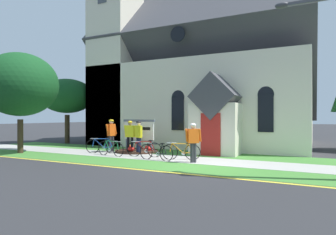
{
  "coord_description": "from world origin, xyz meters",
  "views": [
    {
      "loc": [
        4.42,
        -10.9,
        1.93
      ],
      "look_at": [
        -2.63,
        3.24,
        1.88
      ],
      "focal_mm": 31.34,
      "sensor_mm": 36.0,
      "label": 1
    }
  ],
  "objects_px": {
    "bicycle_red": "(102,146)",
    "cyclist_in_orange_jersey": "(130,134)",
    "church_sign": "(139,130)",
    "yard_deciduous_tree": "(67,96)",
    "cyclist_in_red_jersey": "(139,134)",
    "cyclist_in_blue_jersey": "(193,140)",
    "verge_sapling": "(20,85)",
    "bicycle_silver": "(156,152)",
    "cyclist_in_white_jersey": "(111,133)",
    "bicycle_black": "(110,148)",
    "bicycle_white": "(181,151)",
    "bicycle_green": "(144,149)"
  },
  "relations": [
    {
      "from": "church_sign",
      "to": "bicycle_black",
      "type": "bearing_deg",
      "value": -98.88
    },
    {
      "from": "cyclist_in_blue_jersey",
      "to": "yard_deciduous_tree",
      "type": "xyz_separation_m",
      "value": [
        -11.51,
        4.3,
        2.44
      ]
    },
    {
      "from": "cyclist_in_orange_jersey",
      "to": "cyclist_in_white_jersey",
      "type": "bearing_deg",
      "value": -178.85
    },
    {
      "from": "church_sign",
      "to": "bicycle_red",
      "type": "bearing_deg",
      "value": -130.83
    },
    {
      "from": "bicycle_silver",
      "to": "cyclist_in_red_jersey",
      "type": "xyz_separation_m",
      "value": [
        -1.8,
        1.42,
        0.65
      ]
    },
    {
      "from": "bicycle_black",
      "to": "verge_sapling",
      "type": "xyz_separation_m",
      "value": [
        -4.95,
        -1.26,
        3.25
      ]
    },
    {
      "from": "church_sign",
      "to": "verge_sapling",
      "type": "bearing_deg",
      "value": -147.5
    },
    {
      "from": "cyclist_in_red_jersey",
      "to": "verge_sapling",
      "type": "bearing_deg",
      "value": -157.83
    },
    {
      "from": "bicycle_red",
      "to": "bicycle_silver",
      "type": "relative_size",
      "value": 0.96
    },
    {
      "from": "cyclist_in_orange_jersey",
      "to": "cyclist_in_white_jersey",
      "type": "distance_m",
      "value": 1.21
    },
    {
      "from": "church_sign",
      "to": "yard_deciduous_tree",
      "type": "distance_m",
      "value": 7.96
    },
    {
      "from": "bicycle_white",
      "to": "bicycle_black",
      "type": "relative_size",
      "value": 0.92
    },
    {
      "from": "bicycle_red",
      "to": "bicycle_white",
      "type": "bearing_deg",
      "value": -2.98
    },
    {
      "from": "bicycle_silver",
      "to": "cyclist_in_blue_jersey",
      "type": "xyz_separation_m",
      "value": [
        1.74,
        0.07,
        0.6
      ]
    },
    {
      "from": "bicycle_white",
      "to": "cyclist_in_blue_jersey",
      "type": "xyz_separation_m",
      "value": [
        0.79,
        -0.56,
        0.6
      ]
    },
    {
      "from": "bicycle_green",
      "to": "cyclist_in_white_jersey",
      "type": "height_order",
      "value": "cyclist_in_white_jersey"
    },
    {
      "from": "bicycle_green",
      "to": "cyclist_in_blue_jersey",
      "type": "height_order",
      "value": "cyclist_in_blue_jersey"
    },
    {
      "from": "bicycle_black",
      "to": "cyclist_in_white_jersey",
      "type": "height_order",
      "value": "cyclist_in_white_jersey"
    },
    {
      "from": "cyclist_in_orange_jersey",
      "to": "bicycle_black",
      "type": "bearing_deg",
      "value": -103.22
    },
    {
      "from": "bicycle_green",
      "to": "verge_sapling",
      "type": "distance_m",
      "value": 7.58
    },
    {
      "from": "bicycle_green",
      "to": "cyclist_in_blue_jersey",
      "type": "xyz_separation_m",
      "value": [
        2.77,
        -0.63,
        0.59
      ]
    },
    {
      "from": "yard_deciduous_tree",
      "to": "verge_sapling",
      "type": "relative_size",
      "value": 0.88
    },
    {
      "from": "bicycle_white",
      "to": "cyclist_in_blue_jersey",
      "type": "bearing_deg",
      "value": -35.26
    },
    {
      "from": "cyclist_in_orange_jersey",
      "to": "verge_sapling",
      "type": "xyz_separation_m",
      "value": [
        -5.25,
        -2.54,
        2.61
      ]
    },
    {
      "from": "cyclist_in_blue_jersey",
      "to": "verge_sapling",
      "type": "bearing_deg",
      "value": -173.65
    },
    {
      "from": "church_sign",
      "to": "bicycle_green",
      "type": "xyz_separation_m",
      "value": [
        1.37,
        -1.69,
        -0.79
      ]
    },
    {
      "from": "church_sign",
      "to": "yard_deciduous_tree",
      "type": "bearing_deg",
      "value": 164.91
    },
    {
      "from": "bicycle_black",
      "to": "bicycle_green",
      "type": "distance_m",
      "value": 1.74
    },
    {
      "from": "church_sign",
      "to": "cyclist_in_white_jersey",
      "type": "relative_size",
      "value": 1.16
    },
    {
      "from": "cyclist_in_white_jersey",
      "to": "bicycle_green",
      "type": "bearing_deg",
      "value": -17.87
    },
    {
      "from": "bicycle_black",
      "to": "cyclist_in_orange_jersey",
      "type": "bearing_deg",
      "value": 76.78
    },
    {
      "from": "bicycle_black",
      "to": "cyclist_in_red_jersey",
      "type": "bearing_deg",
      "value": 50.73
    },
    {
      "from": "cyclist_in_orange_jersey",
      "to": "yard_deciduous_tree",
      "type": "xyz_separation_m",
      "value": [
        -7.34,
        2.81,
        2.4
      ]
    },
    {
      "from": "yard_deciduous_tree",
      "to": "cyclist_in_blue_jersey",
      "type": "bearing_deg",
      "value": -20.5
    },
    {
      "from": "bicycle_silver",
      "to": "cyclist_in_blue_jersey",
      "type": "height_order",
      "value": "cyclist_in_blue_jersey"
    },
    {
      "from": "cyclist_in_blue_jersey",
      "to": "cyclist_in_red_jersey",
      "type": "bearing_deg",
      "value": 159.17
    },
    {
      "from": "bicycle_green",
      "to": "yard_deciduous_tree",
      "type": "xyz_separation_m",
      "value": [
        -8.74,
        3.67,
        3.03
      ]
    },
    {
      "from": "yard_deciduous_tree",
      "to": "cyclist_in_red_jersey",
      "type": "bearing_deg",
      "value": -20.36
    },
    {
      "from": "cyclist_in_red_jersey",
      "to": "cyclist_in_white_jersey",
      "type": "bearing_deg",
      "value": 176.2
    },
    {
      "from": "bicycle_silver",
      "to": "verge_sapling",
      "type": "xyz_separation_m",
      "value": [
        -7.67,
        -0.98,
        3.25
      ]
    },
    {
      "from": "bicycle_silver",
      "to": "cyclist_in_orange_jersey",
      "type": "distance_m",
      "value": 2.96
    },
    {
      "from": "bicycle_green",
      "to": "cyclist_in_orange_jersey",
      "type": "xyz_separation_m",
      "value": [
        -1.39,
        0.86,
        0.64
      ]
    },
    {
      "from": "yard_deciduous_tree",
      "to": "cyclist_in_white_jersey",
      "type": "bearing_deg",
      "value": -24.8
    },
    {
      "from": "bicycle_white",
      "to": "cyclist_in_blue_jersey",
      "type": "relative_size",
      "value": 0.97
    },
    {
      "from": "bicycle_white",
      "to": "bicycle_silver",
      "type": "xyz_separation_m",
      "value": [
        -0.94,
        -0.63,
        -0.01
      ]
    },
    {
      "from": "bicycle_red",
      "to": "cyclist_in_orange_jersey",
      "type": "distance_m",
      "value": 1.58
    },
    {
      "from": "cyclist_in_blue_jersey",
      "to": "verge_sapling",
      "type": "height_order",
      "value": "verge_sapling"
    },
    {
      "from": "cyclist_in_white_jersey",
      "to": "bicycle_red",
      "type": "bearing_deg",
      "value": -96.02
    },
    {
      "from": "church_sign",
      "to": "bicycle_green",
      "type": "bearing_deg",
      "value": -50.97
    },
    {
      "from": "bicycle_white",
      "to": "cyclist_in_orange_jersey",
      "type": "height_order",
      "value": "cyclist_in_orange_jersey"
    }
  ]
}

